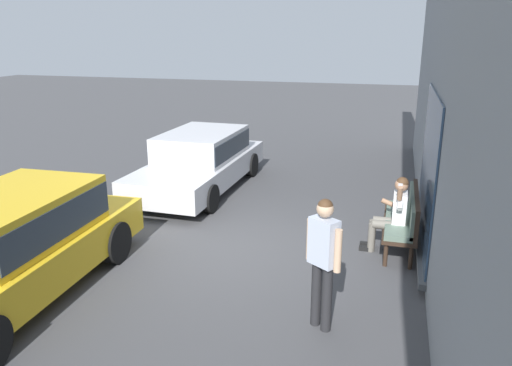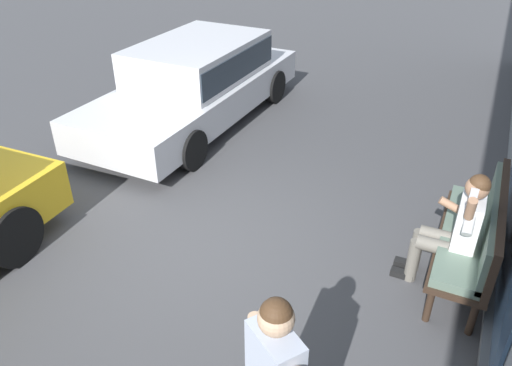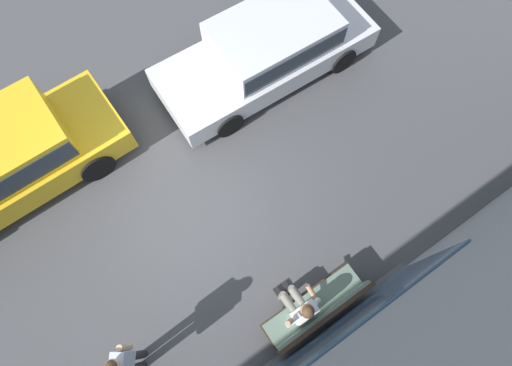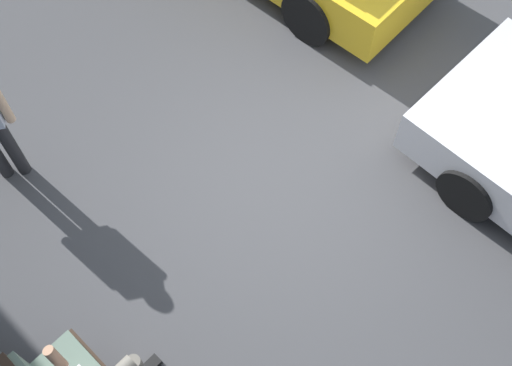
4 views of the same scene
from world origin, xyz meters
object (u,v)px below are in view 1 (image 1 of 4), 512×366
Objects in this scene: parked_car_near at (201,158)px; pedestrian_standing at (323,254)px; bench at (406,216)px; person_on_phone at (393,213)px; parked_car_mid at (11,243)px.

pedestrian_standing is at bearing 35.61° from parked_car_near.
bench is 1.39× the size of person_on_phone.
bench is 3.08m from pedestrian_standing.
pedestrian_standing reaches higher than person_on_phone.
parked_car_mid is (3.26, -5.30, 0.25)m from bench.
parked_car_mid is (3.03, -5.08, 0.12)m from person_on_phone.
parked_car_near reaches higher than bench.
bench is at bearing 64.17° from parked_car_near.
person_on_phone is at bearing 163.06° from pedestrian_standing.
pedestrian_standing is (-0.40, 4.27, 0.20)m from parked_car_mid.
person_on_phone reaches higher than bench.
parked_car_mid is 2.71× the size of pedestrian_standing.
pedestrian_standing is (2.86, -1.02, 0.45)m from bench.
pedestrian_standing is at bearing -19.69° from bench.
person_on_phone is 5.14m from parked_car_near.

